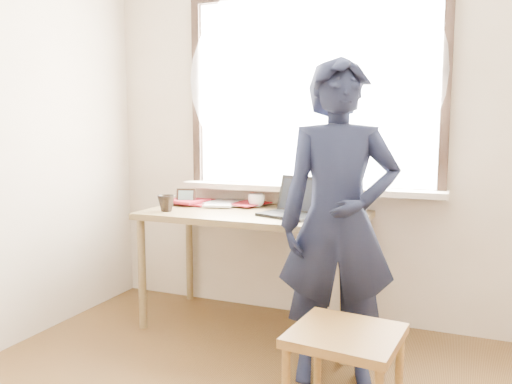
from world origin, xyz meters
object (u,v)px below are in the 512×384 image
at_px(laptop, 295,206).
at_px(mug_dark, 166,203).
at_px(person, 338,223).
at_px(work_chair, 345,347).
at_px(mug_white, 256,200).
at_px(desk, 254,224).

bearing_deg(laptop, mug_dark, -168.80).
xyz_separation_m(mug_dark, person, (1.24, -0.30, 0.01)).
bearing_deg(work_chair, mug_dark, 151.00).
relative_size(mug_dark, person, 0.07).
distance_m(laptop, work_chair, 1.17).
distance_m(mug_white, work_chair, 1.55).
bearing_deg(laptop, work_chair, -60.11).
height_order(mug_dark, person, person).
xyz_separation_m(desk, laptop, (0.29, -0.03, 0.14)).
bearing_deg(mug_dark, laptop, 11.20).
height_order(laptop, mug_dark, laptop).
bearing_deg(mug_dark, person, -13.71).
distance_m(work_chair, person, 0.67).
bearing_deg(work_chair, mug_white, 127.35).
relative_size(laptop, mug_dark, 3.72).
relative_size(mug_dark, work_chair, 0.23).
xyz_separation_m(mug_dark, work_chair, (1.39, -0.77, -0.45)).
xyz_separation_m(mug_white, person, (0.75, -0.71, 0.01)).
xyz_separation_m(laptop, mug_white, (-0.36, 0.24, -0.01)).
relative_size(mug_white, mug_dark, 1.01).
relative_size(work_chair, person, 0.29).
bearing_deg(work_chair, person, 107.44).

